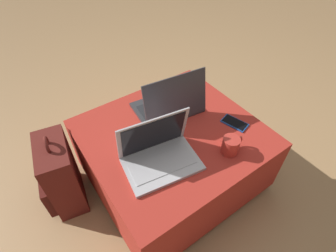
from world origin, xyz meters
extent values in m
plane|color=tan|center=(0.00, 0.00, 0.00)|extent=(14.00, 14.00, 0.00)
cube|color=maroon|center=(0.00, 0.00, 0.03)|extent=(0.84, 0.79, 0.05)
cube|color=#B22D23|center=(0.00, 0.00, 0.23)|extent=(0.87, 0.82, 0.35)
cube|color=#B7B7BC|center=(-0.17, -0.14, 0.41)|extent=(0.37, 0.27, 0.02)
cube|color=#B2B2B7|center=(-0.17, -0.15, 0.42)|extent=(0.31, 0.17, 0.00)
cube|color=#B7B7BC|center=(-0.15, -0.06, 0.53)|extent=(0.34, 0.10, 0.22)
cube|color=black|center=(-0.15, -0.06, 0.53)|extent=(0.30, 0.09, 0.19)
cube|color=#333338|center=(0.08, 0.17, 0.41)|extent=(0.38, 0.29, 0.02)
cube|color=#232328|center=(0.08, 0.18, 0.42)|extent=(0.32, 0.17, 0.00)
cube|color=#333338|center=(0.07, 0.07, 0.54)|extent=(0.36, 0.09, 0.25)
cube|color=green|center=(0.07, 0.08, 0.54)|extent=(0.32, 0.08, 0.22)
cube|color=#1E4C9E|center=(0.31, -0.14, 0.41)|extent=(0.11, 0.15, 0.01)
cube|color=black|center=(0.31, -0.14, 0.41)|extent=(0.10, 0.14, 0.00)
cube|color=#5B1E19|center=(-0.56, 0.23, 0.22)|extent=(0.20, 0.31, 0.43)
cube|color=#4E1A15|center=(-0.65, 0.25, 0.13)|extent=(0.09, 0.24, 0.20)
torus|color=#5B1E19|center=(-0.56, 0.23, 0.46)|extent=(0.03, 0.09, 0.08)
cylinder|color=red|center=(0.14, -0.26, 0.45)|extent=(0.08, 0.08, 0.09)
torus|color=red|center=(0.19, -0.26, 0.45)|extent=(0.06, 0.01, 0.06)
camera|label=1|loc=(-0.56, -0.76, 1.38)|focal=28.00mm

